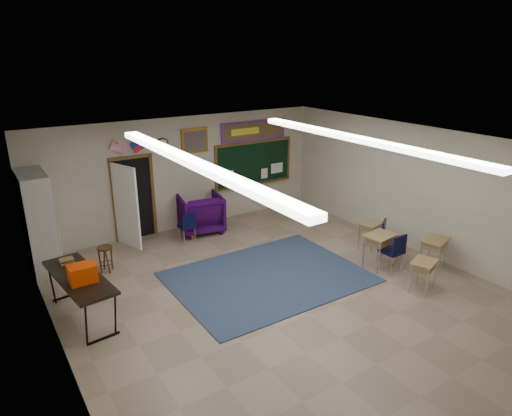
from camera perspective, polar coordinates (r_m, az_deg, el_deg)
floor at (r=9.21m, az=3.34°, el=-10.92°), size 9.00×9.00×0.00m
back_wall at (r=12.28m, az=-9.04°, el=4.28°), size 8.00×0.04×3.00m
left_wall at (r=7.14m, az=-23.59°, el=-8.42°), size 0.04×9.00×3.00m
right_wall at (r=11.29m, az=20.13°, el=1.98°), size 0.04×9.00×3.00m
ceiling at (r=8.13m, az=3.75°, el=7.69°), size 8.00×9.00×0.04m
area_rug at (r=9.88m, az=1.52°, el=-8.60°), size 4.00×3.00×0.02m
fluorescent_strips at (r=8.14m, az=3.74°, el=7.28°), size 3.86×6.00×0.10m
doorway at (r=11.77m, az=-15.28°, el=0.92°), size 1.10×0.89×2.16m
chalkboard at (r=13.27m, az=-0.25°, el=5.48°), size 2.55×0.14×1.30m
bulletin_board at (r=13.07m, az=-0.27°, el=9.68°), size 2.10×0.05×0.55m
framed_art_print at (r=12.21m, az=-7.67°, el=8.35°), size 0.75×0.05×0.65m
wall_clock at (r=11.86m, az=-11.62°, el=7.81°), size 0.32×0.05×0.32m
wall_flags at (r=11.53m, az=-15.56°, el=7.84°), size 1.16×0.06×0.70m
storage_cabinet at (r=10.87m, az=-25.53°, el=-1.63°), size 0.59×1.25×2.20m
wingback_armchair at (r=12.19m, az=-6.95°, el=-0.63°), size 1.28×1.31×1.02m
student_chair_reading at (r=11.58m, az=-8.66°, el=-2.39°), size 0.40×0.40×0.79m
student_chair_desk_a at (r=10.38m, az=16.56°, el=-5.33°), size 0.46×0.46×0.90m
student_chair_desk_b at (r=10.97m, az=16.55°, el=-3.92°), size 0.63×0.63×0.91m
student_desk_front_left at (r=10.46m, az=15.11°, el=-5.00°), size 0.73×0.59×0.80m
student_desk_front_right at (r=11.41m, az=14.12°, el=-3.18°), size 0.66×0.56×0.68m
student_desk_back_left at (r=9.77m, az=20.12°, el=-7.82°), size 0.66×0.57×0.66m
student_desk_back_right at (r=10.73m, az=21.30°, el=-5.23°), size 0.73×0.63×0.75m
folding_table at (r=8.89m, az=-21.00°, el=-10.09°), size 0.90×2.09×1.15m
wooden_stool at (r=10.52m, az=-18.26°, el=-6.05°), size 0.33×0.33×0.58m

